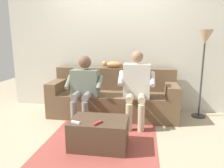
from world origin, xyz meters
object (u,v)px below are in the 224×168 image
(coffee_table, at_px, (99,133))
(couch, at_px, (113,98))
(cat_on_backrest, at_px, (113,64))
(remote_red, at_px, (98,123))
(person_right_seated, at_px, (84,85))
(remote_white, at_px, (76,122))
(person_left_seated, at_px, (137,84))
(floor_lamp, at_px, (204,46))

(coffee_table, bearing_deg, couch, -90.00)
(cat_on_backrest, bearing_deg, remote_red, 91.97)
(person_right_seated, xyz_separation_m, remote_white, (-0.17, 1.01, -0.24))
(coffee_table, bearing_deg, cat_on_backrest, -88.39)
(person_left_seated, height_order, person_right_seated, person_left_seated)
(cat_on_backrest, height_order, floor_lamp, floor_lamp)
(couch, relative_size, person_right_seated, 2.05)
(cat_on_backrest, bearing_deg, floor_lamp, 175.81)
(remote_red, bearing_deg, person_left_seated, -171.72)
(person_right_seated, distance_m, remote_red, 1.12)
(person_right_seated, bearing_deg, remote_white, 99.72)
(coffee_table, bearing_deg, person_left_seated, -116.53)
(couch, distance_m, coffee_table, 1.21)
(coffee_table, distance_m, person_left_seated, 1.06)
(coffee_table, relative_size, remote_white, 6.06)
(coffee_table, bearing_deg, person_right_seated, -63.49)
(couch, xyz_separation_m, remote_red, (-0.01, 1.35, 0.07))
(cat_on_backrest, xyz_separation_m, remote_red, (-0.05, 1.58, -0.51))
(person_left_seated, relative_size, person_right_seated, 1.08)
(person_left_seated, xyz_separation_m, remote_red, (0.41, 1.00, -0.27))
(coffee_table, xyz_separation_m, floor_lamp, (-1.51, -1.32, 1.05))
(coffee_table, distance_m, remote_red, 0.24)
(couch, distance_m, remote_red, 1.35)
(person_left_seated, xyz_separation_m, cat_on_backrest, (0.47, -0.58, 0.24))
(coffee_table, distance_m, floor_lamp, 2.27)
(person_right_seated, xyz_separation_m, remote_red, (-0.44, 1.00, -0.24))
(coffee_table, bearing_deg, remote_red, 95.50)
(person_right_seated, xyz_separation_m, floor_lamp, (-1.94, -0.46, 0.62))
(person_right_seated, height_order, cat_on_backrest, person_right_seated)
(coffee_table, height_order, floor_lamp, floor_lamp)
(coffee_table, distance_m, cat_on_backrest, 1.60)
(floor_lamp, bearing_deg, remote_white, 39.86)
(remote_red, xyz_separation_m, remote_white, (0.27, 0.01, -0.00))
(couch, xyz_separation_m, coffee_table, (0.00, 1.20, -0.12))
(cat_on_backrest, relative_size, remote_red, 3.80)
(coffee_table, height_order, cat_on_backrest, cat_on_backrest)
(remote_white, bearing_deg, person_left_seated, -106.17)
(coffee_table, xyz_separation_m, person_left_seated, (-0.43, -0.85, 0.47))
(couch, distance_m, floor_lamp, 1.78)
(person_left_seated, height_order, floor_lamp, floor_lamp)
(person_right_seated, bearing_deg, couch, -140.45)
(person_right_seated, relative_size, floor_lamp, 0.72)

